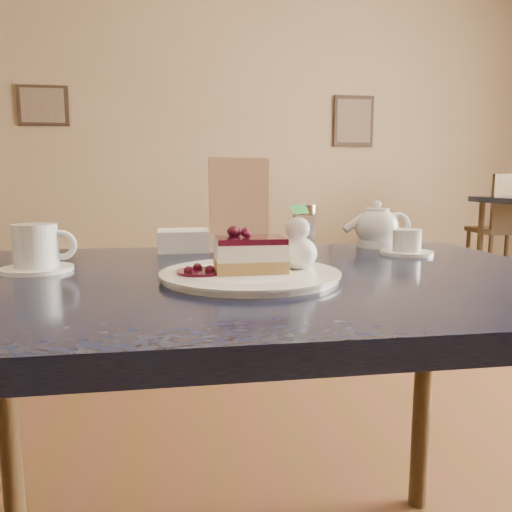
{
  "coord_description": "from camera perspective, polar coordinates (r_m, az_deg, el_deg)",
  "views": [
    {
      "loc": [
        -0.09,
        -0.54,
        0.93
      ],
      "look_at": [
        0.02,
        0.23,
        0.81
      ],
      "focal_mm": 35.0,
      "sensor_mm": 36.0,
      "label": 1
    }
  ],
  "objects": [
    {
      "name": "dessert_plate",
      "position": [
        0.87,
        -0.65,
        -2.2
      ],
      "size": [
        0.3,
        0.3,
        0.01
      ],
      "primitive_type": "cylinder",
      "color": "white",
      "rests_on": "main_table"
    },
    {
      "name": "cheesecake_slice",
      "position": [
        0.86,
        -0.66,
        0.15
      ],
      "size": [
        0.12,
        0.09,
        0.06
      ],
      "rotation": [
        0.0,
        0.0,
        0.02
      ],
      "color": "tan",
      "rests_on": "dessert_plate"
    },
    {
      "name": "tea_set",
      "position": [
        1.3,
        14.21,
        2.78
      ],
      "size": [
        0.18,
        0.26,
        0.11
      ],
      "color": "white",
      "rests_on": "main_table"
    },
    {
      "name": "sugar_shaker",
      "position": [
        1.25,
        5.52,
        3.39
      ],
      "size": [
        0.06,
        0.06,
        0.11
      ],
      "color": "white",
      "rests_on": "main_table"
    },
    {
      "name": "whipped_cream",
      "position": [
        0.89,
        4.76,
        0.36
      ],
      "size": [
        0.07,
        0.07,
        0.06
      ],
      "color": "white",
      "rests_on": "dessert_plate"
    },
    {
      "name": "coffee_set",
      "position": [
        1.02,
        -23.71,
        0.62
      ],
      "size": [
        0.14,
        0.13,
        0.09
      ],
      "color": "white",
      "rests_on": "main_table"
    },
    {
      "name": "napkin_stack",
      "position": [
        1.23,
        -8.32,
        1.79
      ],
      "size": [
        0.12,
        0.12,
        0.05
      ],
      "primitive_type": "cube",
      "rotation": [
        0.0,
        0.0,
        0.02
      ],
      "color": "white",
      "rests_on": "main_table"
    },
    {
      "name": "main_table",
      "position": [
        0.94,
        -1.1,
        -6.79
      ],
      "size": [
        1.23,
        0.83,
        0.76
      ],
      "rotation": [
        0.0,
        0.0,
        0.02
      ],
      "color": "#141B34",
      "rests_on": "ground"
    },
    {
      "name": "berry_sauce",
      "position": [
        0.85,
        -6.35,
        -1.82
      ],
      "size": [
        0.08,
        0.08,
        0.01
      ],
      "primitive_type": "cylinder",
      "color": "#450C25",
      "rests_on": "dessert_plate"
    },
    {
      "name": "menu_card",
      "position": [
        1.2,
        -1.99,
        5.84
      ],
      "size": [
        0.14,
        0.03,
        0.22
      ],
      "primitive_type": "cube",
      "rotation": [
        0.0,
        0.0,
        0.02
      ],
      "color": "beige",
      "rests_on": "main_table"
    }
  ]
}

